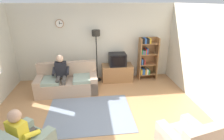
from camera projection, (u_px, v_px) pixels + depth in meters
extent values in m
plane|color=#B27F51|center=(100.00, 119.00, 4.40)|extent=(12.00, 12.00, 0.00)
cube|color=beige|center=(95.00, 43.00, 6.35)|extent=(6.20, 0.12, 2.70)
cylinder|color=olive|center=(60.00, 24.00, 5.89)|extent=(0.28, 0.03, 0.28)
cylinder|color=white|center=(59.00, 24.00, 5.88)|extent=(0.24, 0.01, 0.24)
cube|color=black|center=(59.00, 23.00, 5.86)|extent=(0.02, 0.01, 0.09)
cube|color=black|center=(61.00, 24.00, 5.87)|extent=(0.11, 0.01, 0.01)
cube|color=beige|center=(4.00, 48.00, 5.50)|extent=(0.12, 1.10, 1.20)
cube|color=beige|center=(217.00, 64.00, 4.22)|extent=(0.12, 5.80, 2.70)
cube|color=tan|center=(68.00, 86.00, 5.65)|extent=(1.93, 0.91, 0.42)
cube|color=tan|center=(67.00, 69.00, 5.82)|extent=(1.91, 0.27, 0.48)
cube|color=tan|center=(94.00, 82.00, 5.75)|extent=(0.25, 0.85, 0.56)
cube|color=tan|center=(40.00, 86.00, 5.50)|extent=(0.25, 0.85, 0.56)
cube|color=gray|center=(83.00, 78.00, 5.58)|extent=(0.62, 0.70, 0.10)
cube|color=gray|center=(50.00, 80.00, 5.44)|extent=(0.62, 0.70, 0.10)
cube|color=olive|center=(117.00, 73.00, 6.45)|extent=(1.10, 0.56, 0.60)
cube|color=black|center=(116.00, 69.00, 6.68)|extent=(1.10, 0.04, 0.03)
cube|color=black|center=(117.00, 59.00, 6.24)|extent=(0.60, 0.48, 0.44)
cube|color=black|center=(118.00, 62.00, 6.01)|extent=(0.50, 0.01, 0.36)
cube|color=olive|center=(139.00, 59.00, 6.41)|extent=(0.04, 0.36, 1.55)
cube|color=olive|center=(156.00, 58.00, 6.48)|extent=(0.04, 0.36, 1.55)
cube|color=olive|center=(147.00, 57.00, 6.61)|extent=(0.64, 0.02, 1.55)
cube|color=olive|center=(147.00, 73.00, 6.66)|extent=(0.60, 0.34, 0.02)
cube|color=gold|center=(141.00, 71.00, 6.58)|extent=(0.05, 0.28, 0.19)
cube|color=#2D59A5|center=(142.00, 71.00, 6.58)|extent=(0.04, 0.28, 0.21)
cube|color=#2D59A5|center=(144.00, 71.00, 6.59)|extent=(0.06, 0.28, 0.20)
cube|color=gold|center=(145.00, 71.00, 6.60)|extent=(0.05, 0.28, 0.17)
cube|color=silver|center=(147.00, 71.00, 6.60)|extent=(0.05, 0.28, 0.20)
cube|color=#267F4C|center=(148.00, 71.00, 6.62)|extent=(0.05, 0.28, 0.17)
cube|color=olive|center=(148.00, 64.00, 6.52)|extent=(0.60, 0.34, 0.02)
cube|color=#2D59A5|center=(141.00, 61.00, 6.43)|extent=(0.04, 0.28, 0.22)
cube|color=black|center=(143.00, 61.00, 6.44)|extent=(0.05, 0.28, 0.19)
cube|color=red|center=(144.00, 62.00, 6.45)|extent=(0.03, 0.28, 0.17)
cube|color=olive|center=(148.00, 54.00, 6.38)|extent=(0.60, 0.34, 0.02)
cube|color=#267F4C|center=(142.00, 52.00, 6.30)|extent=(0.03, 0.28, 0.16)
cube|color=#72338C|center=(143.00, 52.00, 6.30)|extent=(0.03, 0.28, 0.14)
cube|color=#267F4C|center=(144.00, 52.00, 6.31)|extent=(0.04, 0.28, 0.14)
cube|color=red|center=(145.00, 51.00, 6.31)|extent=(0.04, 0.28, 0.19)
cube|color=#2D59A5|center=(147.00, 51.00, 6.31)|extent=(0.03, 0.28, 0.21)
cube|color=olive|center=(149.00, 43.00, 6.23)|extent=(0.60, 0.34, 0.02)
cube|color=black|center=(143.00, 41.00, 6.15)|extent=(0.06, 0.28, 0.18)
cube|color=#2D59A5|center=(145.00, 41.00, 6.16)|extent=(0.06, 0.28, 0.19)
cube|color=black|center=(146.00, 41.00, 6.17)|extent=(0.04, 0.28, 0.15)
cube|color=black|center=(148.00, 41.00, 6.17)|extent=(0.05, 0.28, 0.17)
cube|color=gold|center=(149.00, 41.00, 6.18)|extent=(0.06, 0.28, 0.17)
cylinder|color=black|center=(97.00, 80.00, 6.57)|extent=(0.28, 0.28, 0.03)
cylinder|color=black|center=(97.00, 58.00, 6.26)|extent=(0.04, 0.04, 1.70)
cylinder|color=black|center=(96.00, 33.00, 5.92)|extent=(0.28, 0.28, 0.20)
cube|color=tan|center=(204.00, 140.00, 2.87)|extent=(0.82, 0.35, 0.50)
cube|color=tan|center=(196.00, 137.00, 3.44)|extent=(0.37, 0.82, 0.56)
cube|color=slate|center=(90.00, 114.00, 4.62)|extent=(2.20, 1.70, 0.01)
cube|color=black|center=(61.00, 69.00, 5.47)|extent=(0.35, 0.21, 0.48)
sphere|color=#D8AD8C|center=(60.00, 59.00, 5.33)|extent=(0.22, 0.22, 0.22)
cylinder|color=#4C4742|center=(64.00, 78.00, 5.40)|extent=(0.14, 0.38, 0.13)
cylinder|color=#4C4742|center=(58.00, 79.00, 5.37)|extent=(0.14, 0.38, 0.13)
cylinder|color=#4C4742|center=(65.00, 89.00, 5.33)|extent=(0.11, 0.11, 0.52)
cylinder|color=#4C4742|center=(58.00, 90.00, 5.30)|extent=(0.11, 0.11, 0.52)
cylinder|color=black|center=(68.00, 71.00, 5.42)|extent=(0.10, 0.33, 0.20)
cylinder|color=black|center=(54.00, 71.00, 5.36)|extent=(0.10, 0.33, 0.20)
cube|color=yellow|center=(18.00, 133.00, 3.01)|extent=(0.39, 0.36, 0.48)
sphere|color=tan|center=(14.00, 116.00, 2.89)|extent=(0.22, 0.22, 0.22)
cylinder|color=#4C4742|center=(26.00, 135.00, 3.30)|extent=(0.32, 0.39, 0.13)
cylinder|color=#4C4742|center=(33.00, 139.00, 3.22)|extent=(0.32, 0.39, 0.13)
cylinder|color=#4C4742|center=(36.00, 138.00, 3.54)|extent=(0.15, 0.15, 0.40)
cylinder|color=yellow|center=(15.00, 127.00, 3.19)|extent=(0.26, 0.33, 0.20)
cylinder|color=yellow|center=(32.00, 134.00, 3.01)|extent=(0.26, 0.33, 0.20)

